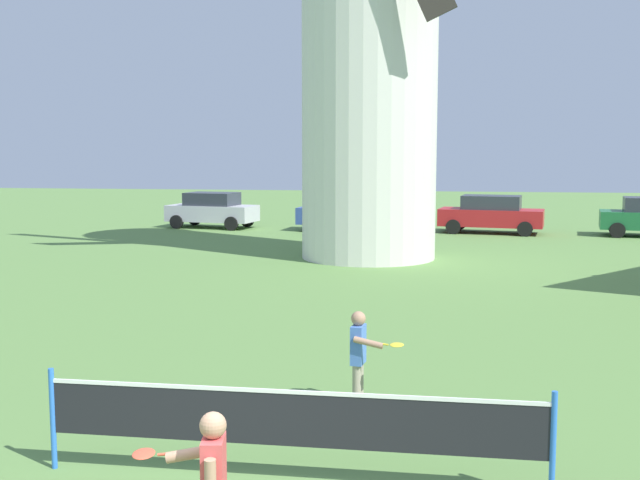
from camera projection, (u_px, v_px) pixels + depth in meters
The scene contains 6 objects.
windmill at pixel (370, 8), 23.47m from camera, with size 9.77×4.93×16.66m.
tennis_net at pixel (290, 419), 7.75m from camera, with size 5.22×0.06×1.10m.
player_far at pixel (360, 353), 10.11m from camera, with size 0.72×0.60×1.29m.
parked_car_silver at pixel (212, 210), 33.77m from camera, with size 4.08×2.39×1.56m.
parked_car_blue at pixel (346, 212), 32.38m from camera, with size 4.13×2.26×1.56m.
parked_car_red at pixel (491, 214), 31.55m from camera, with size 4.41×2.43×1.56m.
Camera 1 is at (1.89, -5.08, 3.39)m, focal length 42.92 mm.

